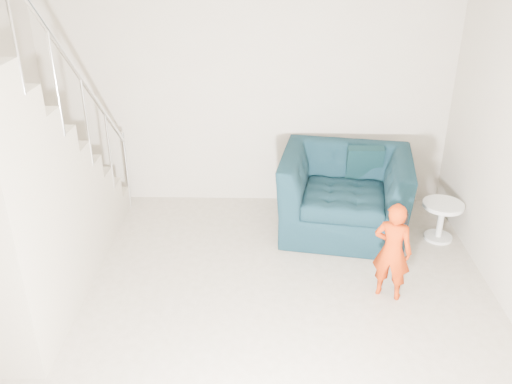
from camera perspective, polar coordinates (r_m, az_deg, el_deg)
floor at (r=4.92m, az=-2.09°, el=-15.20°), size 5.50×5.50×0.00m
ceiling at (r=3.74m, az=-2.79°, el=17.68°), size 5.50×5.50×0.00m
back_wall at (r=6.72m, az=-1.03°, el=9.71°), size 5.00×0.00×5.00m
armchair at (r=6.36m, az=9.29°, el=-0.13°), size 1.64×1.49×0.94m
toddler at (r=5.29m, az=14.15°, el=-6.05°), size 0.43×0.37×1.00m
side_table at (r=6.50m, az=18.95°, el=-2.31°), size 0.46×0.46×0.46m
staircase at (r=5.32m, az=-23.99°, el=-1.93°), size 1.02×3.03×3.62m
cushion at (r=6.61m, az=11.33°, el=3.06°), size 0.43×0.20×0.42m
throw at (r=6.21m, az=3.30°, el=0.76°), size 0.05×0.46×0.51m
phone at (r=5.10m, az=15.56°, el=-2.65°), size 0.02×0.05×0.10m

